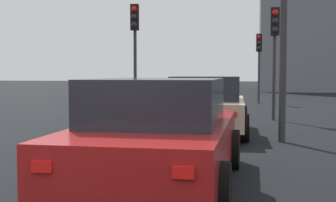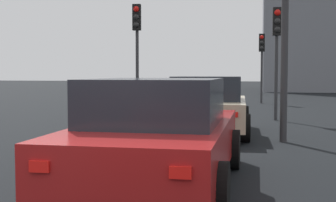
{
  "view_description": "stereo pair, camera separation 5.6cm",
  "coord_description": "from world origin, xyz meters",
  "px_view_note": "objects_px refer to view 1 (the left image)",
  "views": [
    {
      "loc": [
        -3.08,
        -1.4,
        1.57
      ],
      "look_at": [
        3.82,
        -0.1,
        1.13
      ],
      "focal_mm": 48.96,
      "sensor_mm": 36.0,
      "label": 1
    },
    {
      "loc": [
        -3.07,
        -1.46,
        1.57
      ],
      "look_at": [
        3.82,
        -0.1,
        1.13
      ],
      "focal_mm": 48.96,
      "sensor_mm": 36.0,
      "label": 2
    }
  ],
  "objects_px": {
    "car_beige_lead": "(206,106)",
    "car_red_second": "(159,135)",
    "traffic_light_far_left": "(275,39)",
    "traffic_light_near_right": "(135,36)",
    "traffic_light_near_left": "(259,53)"
  },
  "relations": [
    {
      "from": "car_beige_lead",
      "to": "car_red_second",
      "type": "xyz_separation_m",
      "value": [
        -5.53,
        0.07,
        0.01
      ]
    },
    {
      "from": "car_red_second",
      "to": "traffic_light_far_left",
      "type": "distance_m",
      "value": 9.66
    },
    {
      "from": "car_red_second",
      "to": "traffic_light_near_right",
      "type": "height_order",
      "value": "traffic_light_near_right"
    },
    {
      "from": "car_beige_lead",
      "to": "traffic_light_far_left",
      "type": "height_order",
      "value": "traffic_light_far_left"
    },
    {
      "from": "car_red_second",
      "to": "traffic_light_far_left",
      "type": "relative_size",
      "value": 1.2
    },
    {
      "from": "car_beige_lead",
      "to": "car_red_second",
      "type": "bearing_deg",
      "value": 177.19
    },
    {
      "from": "car_red_second",
      "to": "car_beige_lead",
      "type": "bearing_deg",
      "value": -0.61
    },
    {
      "from": "car_beige_lead",
      "to": "traffic_light_near_left",
      "type": "xyz_separation_m",
      "value": [
        12.21,
        -1.41,
        1.84
      ]
    },
    {
      "from": "traffic_light_near_right",
      "to": "traffic_light_far_left",
      "type": "bearing_deg",
      "value": 82.62
    },
    {
      "from": "car_beige_lead",
      "to": "traffic_light_near_right",
      "type": "bearing_deg",
      "value": 34.11
    },
    {
      "from": "traffic_light_near_left",
      "to": "car_beige_lead",
      "type": "bearing_deg",
      "value": 0.57
    },
    {
      "from": "car_beige_lead",
      "to": "traffic_light_far_left",
      "type": "bearing_deg",
      "value": -28.11
    },
    {
      "from": "traffic_light_near_right",
      "to": "traffic_light_near_left",
      "type": "bearing_deg",
      "value": 147.95
    },
    {
      "from": "car_red_second",
      "to": "traffic_light_near_right",
      "type": "xyz_separation_m",
      "value": [
        9.55,
        2.86,
        2.12
      ]
    },
    {
      "from": "car_red_second",
      "to": "traffic_light_near_right",
      "type": "relative_size",
      "value": 1.11
    }
  ]
}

